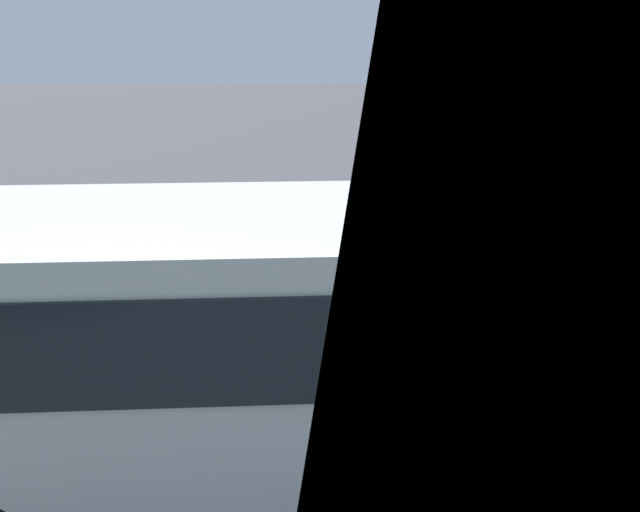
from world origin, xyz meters
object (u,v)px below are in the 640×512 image
object	(u,v)px
stunt_motorcycle	(326,220)
spectator_centre	(296,308)
spectator_left	(366,298)
spectator_far_left	(432,305)
spectator_far_right	(161,312)
tour_bus	(317,357)
spectator_right	(240,308)
parked_motorcycle_silver	(520,359)

from	to	relation	value
stunt_motorcycle	spectator_centre	bearing A→B (deg)	82.66
spectator_centre	spectator_left	bearing A→B (deg)	-164.47
spectator_far_left	spectator_far_right	bearing A→B (deg)	1.40
spectator_far_left	stunt_motorcycle	world-z (taller)	spectator_far_left
tour_bus	spectator_right	bearing A→B (deg)	-67.39
spectator_centre	stunt_motorcycle	distance (m)	4.36
spectator_far_right	parked_motorcycle_silver	xyz separation A→B (m)	(-5.15, 0.58, -0.51)
spectator_left	spectator_right	distance (m)	1.90
spectator_far_left	spectator_right	world-z (taller)	spectator_far_left
stunt_motorcycle	spectator_right	bearing A→B (deg)	71.67
spectator_centre	spectator_far_right	size ratio (longest dim) A/B	1.02
spectator_left	stunt_motorcycle	xyz separation A→B (m)	(0.49, -4.03, -0.03)
spectator_far_right	stunt_motorcycle	world-z (taller)	stunt_motorcycle
spectator_left	stunt_motorcycle	world-z (taller)	spectator_left
tour_bus	spectator_far_left	bearing A→B (deg)	-123.75
tour_bus	spectator_left	bearing A→B (deg)	-105.32
tour_bus	spectator_centre	bearing A→B (deg)	-84.10
spectator_far_left	spectator_centre	size ratio (longest dim) A/B	1.01
parked_motorcycle_silver	spectator_centre	bearing A→B (deg)	-11.32
spectator_right	spectator_far_right	size ratio (longest dim) A/B	1.00
tour_bus	spectator_far_left	size ratio (longest dim) A/B	5.38
spectator_far_left	spectator_left	world-z (taller)	spectator_left
tour_bus	spectator_left	distance (m)	3.03
spectator_far_right	spectator_far_left	bearing A→B (deg)	-178.60
spectator_far_right	spectator_right	bearing A→B (deg)	-172.44
tour_bus	spectator_centre	xyz separation A→B (m)	(0.27, -2.57, -0.64)
spectator_left	spectator_far_right	world-z (taller)	spectator_left
spectator_far_right	spectator_left	bearing A→B (deg)	-173.47
spectator_centre	parked_motorcycle_silver	xyz separation A→B (m)	(-3.17, 0.64, -0.52)
spectator_left	spectator_right	xyz separation A→B (m)	(1.89, 0.20, -0.05)
parked_motorcycle_silver	stunt_motorcycle	bearing A→B (deg)	-62.18
spectator_far_left	parked_motorcycle_silver	world-z (taller)	spectator_far_left
spectator_left	spectator_centre	size ratio (longest dim) A/B	1.02
spectator_centre	spectator_far_left	bearing A→B (deg)	-178.76
spectator_right	parked_motorcycle_silver	world-z (taller)	spectator_right
spectator_far_left	parked_motorcycle_silver	xyz separation A→B (m)	(-1.16, 0.68, -0.53)
spectator_centre	spectator_far_right	xyz separation A→B (m)	(1.97, 0.05, -0.01)
spectator_far_right	parked_motorcycle_silver	distance (m)	5.20
spectator_right	parked_motorcycle_silver	xyz separation A→B (m)	(-4.02, 0.73, -0.50)
spectator_far_left	spectator_right	size ratio (longest dim) A/B	1.03
spectator_centre	parked_motorcycle_silver	size ratio (longest dim) A/B	0.83
spectator_far_left	spectator_centre	distance (m)	2.01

